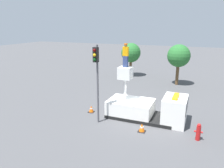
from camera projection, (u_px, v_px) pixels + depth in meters
name	position (u px, v px, depth m)	size (l,w,h in m)	color
ground_plane	(140.00, 117.00, 16.81)	(120.00, 120.00, 0.00)	#4C4C4F
bucket_truck	(146.00, 108.00, 16.44)	(5.82, 2.43, 3.85)	black
worker	(126.00, 55.00, 16.05)	(0.40, 0.26, 1.75)	navy
traffic_light_pole	(97.00, 69.00, 14.86)	(0.34, 0.57, 5.63)	#515156
fire_hydrant	(198.00, 132.00, 13.40)	(0.51, 0.27, 1.10)	red
traffic_cone_rear	(91.00, 109.00, 17.79)	(0.46, 0.46, 0.57)	black
traffic_cone_curbside	(142.00, 128.00, 14.55)	(0.48, 0.48, 0.58)	black
tree_left_bg	(131.00, 53.00, 29.58)	(2.62, 2.62, 4.54)	brown
tree_right_bg	(179.00, 56.00, 25.12)	(2.61, 2.61, 4.75)	brown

